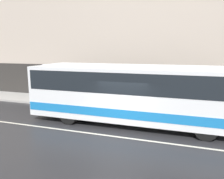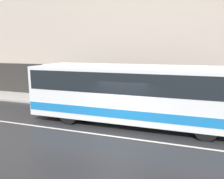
% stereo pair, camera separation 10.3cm
% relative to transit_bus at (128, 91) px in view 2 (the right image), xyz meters
% --- Properties ---
extents(ground_plane, '(60.00, 60.00, 0.00)m').
position_rel_transit_bus_xyz_m(ground_plane, '(0.01, -1.97, -1.82)').
color(ground_plane, '#262628').
extents(sidewalk, '(60.00, 2.84, 0.13)m').
position_rel_transit_bus_xyz_m(sidewalk, '(0.01, 3.45, -1.76)').
color(sidewalk, '#A09E99').
rests_on(sidewalk, ground_plane).
extents(building_facade, '(60.00, 0.35, 13.17)m').
position_rel_transit_bus_xyz_m(building_facade, '(0.01, 5.01, 4.55)').
color(building_facade, '#B7A899').
rests_on(building_facade, ground_plane).
extents(lane_stripe, '(54.00, 0.14, 0.01)m').
position_rel_transit_bus_xyz_m(lane_stripe, '(0.01, -1.97, -1.82)').
color(lane_stripe, beige).
rests_on(lane_stripe, ground_plane).
extents(transit_bus, '(10.97, 2.51, 3.24)m').
position_rel_transit_bus_xyz_m(transit_bus, '(0.00, 0.00, 0.00)').
color(transit_bus, white).
rests_on(transit_bus, ground_plane).
extents(pedestrian_waiting, '(0.36, 0.36, 1.64)m').
position_rel_transit_bus_xyz_m(pedestrian_waiting, '(-0.51, 3.19, -0.93)').
color(pedestrian_waiting, '#1E5933').
rests_on(pedestrian_waiting, sidewalk).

